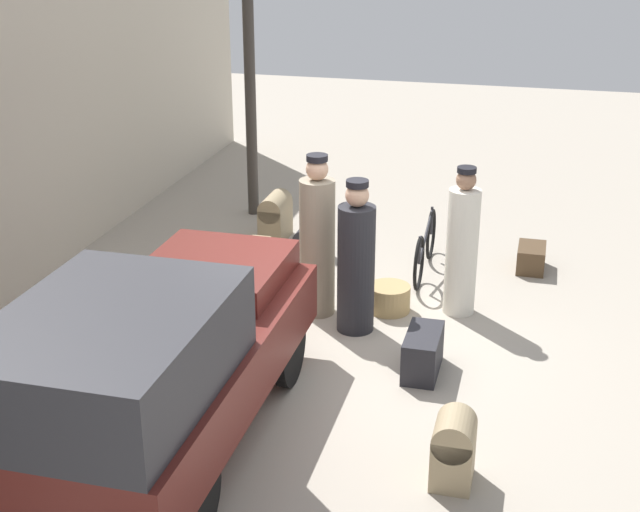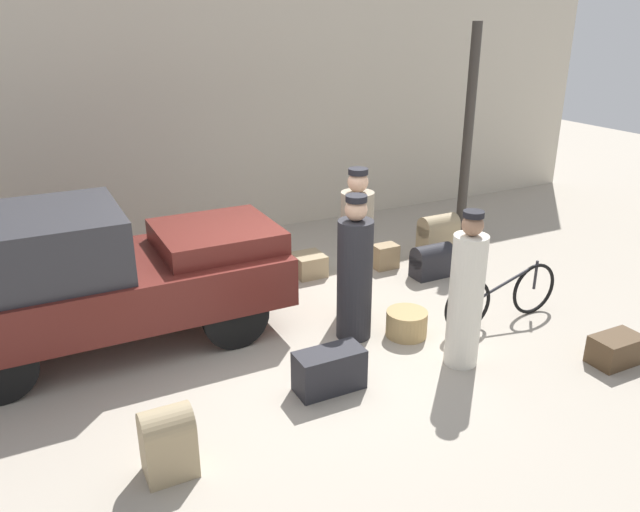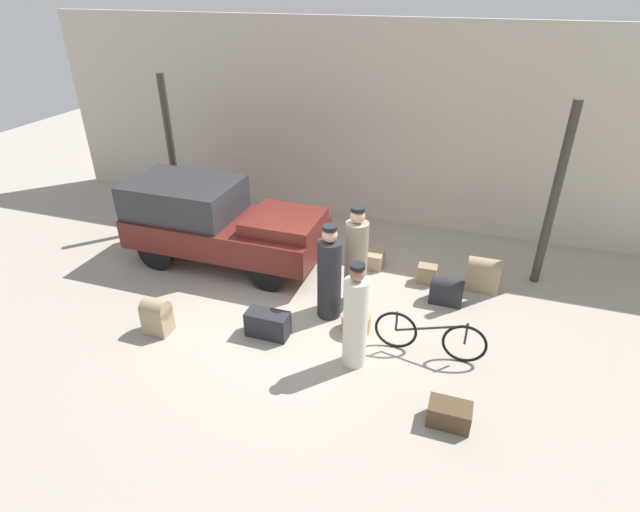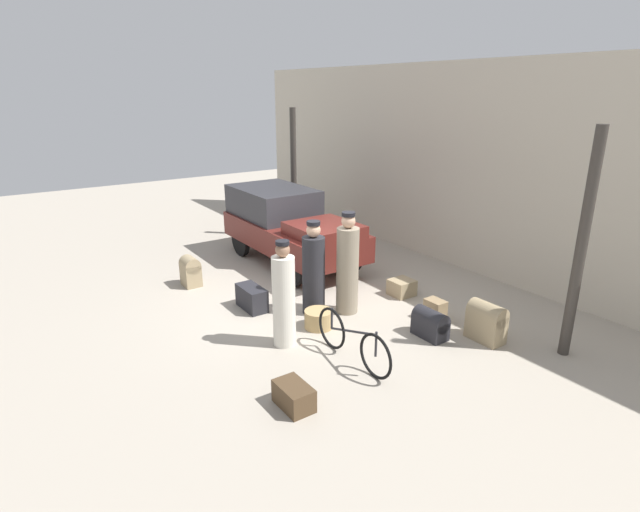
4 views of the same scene
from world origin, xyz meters
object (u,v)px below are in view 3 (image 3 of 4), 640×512
at_px(truck, 216,220).
at_px(suitcase_small_leather, 449,414).
at_px(porter_lifting_near_truck, 355,320).
at_px(bicycle, 429,336).
at_px(trunk_barrel_dark, 483,274).
at_px(porter_with_bicycle, 356,261).
at_px(suitcase_black_upright, 372,259).
at_px(trunk_large_brown, 447,291).
at_px(suitcase_tan_flat, 427,274).
at_px(wicker_basket, 356,322).
at_px(trunk_wicker_pale, 157,315).
at_px(trunk_umber_medium, 268,324).
at_px(porter_carrying_trunk, 329,276).

relative_size(truck, suitcase_small_leather, 7.01).
distance_m(porter_lifting_near_truck, suitcase_small_leather, 1.81).
height_order(bicycle, trunk_barrel_dark, bicycle).
distance_m(porter_with_bicycle, suitcase_black_upright, 1.54).
bearing_deg(suitcase_small_leather, bicycle, 109.31).
bearing_deg(suitcase_black_upright, suitcase_small_leather, -62.57).
distance_m(porter_lifting_near_truck, trunk_large_brown, 2.47).
distance_m(suitcase_tan_flat, trunk_barrel_dark, 1.04).
height_order(truck, wicker_basket, truck).
relative_size(trunk_wicker_pale, trunk_umber_medium, 0.89).
bearing_deg(truck, porter_lifting_near_truck, -31.93).
bearing_deg(suitcase_small_leather, wicker_basket, 137.56).
height_order(porter_lifting_near_truck, trunk_barrel_dark, porter_lifting_near_truck).
xyz_separation_m(bicycle, suitcase_small_leather, (0.46, -1.32, -0.19)).
bearing_deg(trunk_large_brown, wicker_basket, -135.29).
height_order(truck, porter_carrying_trunk, porter_carrying_trunk).
relative_size(suitcase_small_leather, trunk_large_brown, 0.96).
xyz_separation_m(trunk_wicker_pale, suitcase_tan_flat, (4.01, 3.00, -0.15)).
distance_m(truck, trunk_umber_medium, 2.89).
bearing_deg(truck, bicycle, -19.70).
xyz_separation_m(porter_lifting_near_truck, suitcase_small_leather, (1.51, -0.76, -0.64)).
bearing_deg(trunk_umber_medium, trunk_barrel_dark, 38.14).
bearing_deg(suitcase_tan_flat, trunk_wicker_pale, -143.25).
distance_m(truck, porter_with_bicycle, 3.14).
distance_m(wicker_basket, porter_with_bicycle, 1.10).
bearing_deg(trunk_large_brown, porter_carrying_trunk, -151.23).
distance_m(trunk_wicker_pale, suitcase_tan_flat, 5.01).
xyz_separation_m(porter_carrying_trunk, trunk_wicker_pale, (-2.54, -1.38, -0.46)).
distance_m(trunk_large_brown, suitcase_tan_flat, 0.72).
height_order(porter_with_bicycle, suitcase_black_upright, porter_with_bicycle).
height_order(bicycle, porter_with_bicycle, porter_with_bicycle).
xyz_separation_m(porter_carrying_trunk, trunk_large_brown, (1.90, 1.04, -0.54)).
height_order(wicker_basket, trunk_wicker_pale, trunk_wicker_pale).
bearing_deg(trunk_wicker_pale, trunk_large_brown, 28.59).
xyz_separation_m(trunk_umber_medium, trunk_barrel_dark, (3.27, 2.57, 0.13)).
bearing_deg(suitcase_tan_flat, porter_lifting_near_truck, -105.17).
relative_size(bicycle, porter_with_bicycle, 0.92).
bearing_deg(wicker_basket, trunk_umber_medium, -156.30).
bearing_deg(suitcase_small_leather, porter_lifting_near_truck, 153.21).
bearing_deg(suitcase_small_leather, suitcase_tan_flat, 102.85).
xyz_separation_m(porter_carrying_trunk, suitcase_tan_flat, (1.47, 1.62, -0.61)).
relative_size(porter_with_bicycle, trunk_umber_medium, 2.66).
height_order(trunk_large_brown, trunk_barrel_dark, trunk_barrel_dark).
xyz_separation_m(truck, porter_with_bicycle, (3.08, -0.60, -0.05)).
xyz_separation_m(porter_with_bicycle, trunk_large_brown, (1.58, 0.52, -0.62)).
xyz_separation_m(porter_with_bicycle, porter_lifting_near_truck, (0.42, -1.58, -0.06)).
xyz_separation_m(truck, suitcase_tan_flat, (4.23, 0.50, -0.74)).
relative_size(bicycle, trunk_wicker_pale, 2.74).
height_order(trunk_large_brown, trunk_umber_medium, trunk_large_brown).
bearing_deg(porter_with_bicycle, suitcase_black_upright, 89.77).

